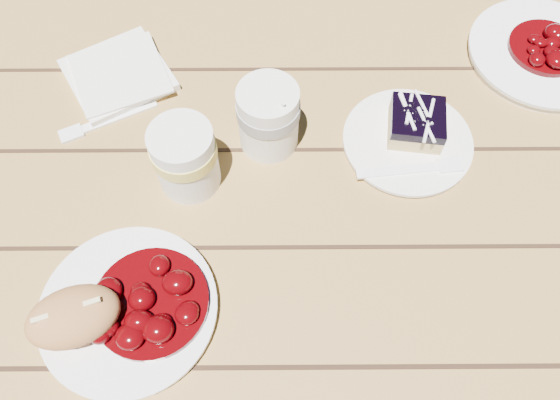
{
  "coord_description": "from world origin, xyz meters",
  "views": [
    {
      "loc": [
        0.03,
        -0.38,
        1.43
      ],
      "look_at": [
        0.03,
        -0.04,
        0.81
      ],
      "focal_mm": 35.0,
      "sensor_mm": 36.0,
      "label": 1
    }
  ],
  "objects_px": {
    "main_plate": "(129,310)",
    "second_cup": "(185,158)",
    "second_plate": "(542,54)",
    "blueberry_cake": "(417,123)",
    "coffee_cup": "(268,118)",
    "dessert_plate": "(407,142)",
    "picnic_table": "(260,243)",
    "bread_roll": "(73,317)"
  },
  "relations": [
    {
      "from": "picnic_table",
      "to": "second_plate",
      "type": "bearing_deg",
      "value": 29.38
    },
    {
      "from": "dessert_plate",
      "to": "second_cup",
      "type": "height_order",
      "value": "second_cup"
    },
    {
      "from": "picnic_table",
      "to": "blueberry_cake",
      "type": "relative_size",
      "value": 22.83
    },
    {
      "from": "blueberry_cake",
      "to": "coffee_cup",
      "type": "distance_m",
      "value": 0.22
    },
    {
      "from": "main_plate",
      "to": "coffee_cup",
      "type": "height_order",
      "value": "coffee_cup"
    },
    {
      "from": "coffee_cup",
      "to": "dessert_plate",
      "type": "bearing_deg",
      "value": -2.12
    },
    {
      "from": "picnic_table",
      "to": "bread_roll",
      "type": "bearing_deg",
      "value": -138.64
    },
    {
      "from": "dessert_plate",
      "to": "second_plate",
      "type": "distance_m",
      "value": 0.3
    },
    {
      "from": "dessert_plate",
      "to": "bread_roll",
      "type": "bearing_deg",
      "value": -147.59
    },
    {
      "from": "main_plate",
      "to": "coffee_cup",
      "type": "distance_m",
      "value": 0.32
    },
    {
      "from": "picnic_table",
      "to": "dessert_plate",
      "type": "xyz_separation_m",
      "value": [
        0.23,
        0.09,
        0.17
      ]
    },
    {
      "from": "dessert_plate",
      "to": "second_plate",
      "type": "height_order",
      "value": "second_plate"
    },
    {
      "from": "bread_roll",
      "to": "blueberry_cake",
      "type": "distance_m",
      "value": 0.54
    },
    {
      "from": "blueberry_cake",
      "to": "second_plate",
      "type": "distance_m",
      "value": 0.28
    },
    {
      "from": "picnic_table",
      "to": "second_plate",
      "type": "height_order",
      "value": "second_plate"
    },
    {
      "from": "main_plate",
      "to": "second_cup",
      "type": "distance_m",
      "value": 0.21
    },
    {
      "from": "picnic_table",
      "to": "coffee_cup",
      "type": "height_order",
      "value": "coffee_cup"
    },
    {
      "from": "dessert_plate",
      "to": "main_plate",
      "type": "bearing_deg",
      "value": -146.04
    },
    {
      "from": "main_plate",
      "to": "second_plate",
      "type": "height_order",
      "value": "same"
    },
    {
      "from": "picnic_table",
      "to": "second_cup",
      "type": "distance_m",
      "value": 0.24
    },
    {
      "from": "dessert_plate",
      "to": "blueberry_cake",
      "type": "distance_m",
      "value": 0.03
    },
    {
      "from": "blueberry_cake",
      "to": "second_cup",
      "type": "bearing_deg",
      "value": -159.63
    },
    {
      "from": "picnic_table",
      "to": "bread_roll",
      "type": "relative_size",
      "value": 17.64
    },
    {
      "from": "bread_roll",
      "to": "coffee_cup",
      "type": "distance_m",
      "value": 0.37
    },
    {
      "from": "bread_roll",
      "to": "dessert_plate",
      "type": "height_order",
      "value": "bread_roll"
    },
    {
      "from": "blueberry_cake",
      "to": "coffee_cup",
      "type": "bearing_deg",
      "value": -170.59
    },
    {
      "from": "blueberry_cake",
      "to": "bread_roll",
      "type": "bearing_deg",
      "value": -139.31
    },
    {
      "from": "picnic_table",
      "to": "dessert_plate",
      "type": "height_order",
      "value": "dessert_plate"
    },
    {
      "from": "main_plate",
      "to": "blueberry_cake",
      "type": "bearing_deg",
      "value": 34.78
    },
    {
      "from": "second_cup",
      "to": "main_plate",
      "type": "bearing_deg",
      "value": -107.62
    },
    {
      "from": "picnic_table",
      "to": "dessert_plate",
      "type": "relative_size",
      "value": 10.59
    },
    {
      "from": "main_plate",
      "to": "picnic_table",
      "type": "bearing_deg",
      "value": 46.63
    },
    {
      "from": "dessert_plate",
      "to": "coffee_cup",
      "type": "distance_m",
      "value": 0.21
    },
    {
      "from": "picnic_table",
      "to": "main_plate",
      "type": "height_order",
      "value": "main_plate"
    },
    {
      "from": "second_cup",
      "to": "dessert_plate",
      "type": "bearing_deg",
      "value": 10.7
    },
    {
      "from": "coffee_cup",
      "to": "second_plate",
      "type": "distance_m",
      "value": 0.49
    },
    {
      "from": "blueberry_cake",
      "to": "second_plate",
      "type": "bearing_deg",
      "value": 41.66
    },
    {
      "from": "picnic_table",
      "to": "second_plate",
      "type": "relative_size",
      "value": 8.35
    },
    {
      "from": "bread_roll",
      "to": "second_plate",
      "type": "bearing_deg",
      "value": 33.52
    },
    {
      "from": "main_plate",
      "to": "second_plate",
      "type": "distance_m",
      "value": 0.76
    },
    {
      "from": "second_plate",
      "to": "blueberry_cake",
      "type": "bearing_deg",
      "value": -145.85
    },
    {
      "from": "picnic_table",
      "to": "main_plate",
      "type": "relative_size",
      "value": 9.09
    }
  ]
}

